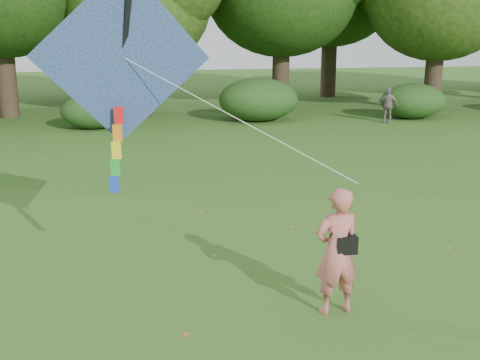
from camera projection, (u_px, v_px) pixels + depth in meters
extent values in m
plane|color=#265114|center=(307.00, 309.00, 8.92)|extent=(100.00, 100.00, 0.00)
imported|color=#C1635B|center=(337.00, 251.00, 8.59)|extent=(0.75, 0.55, 1.89)
imported|color=gray|center=(388.00, 105.00, 25.79)|extent=(0.96, 0.78, 1.53)
cube|color=black|center=(346.00, 244.00, 8.56)|extent=(0.30, 0.20, 0.26)
cylinder|color=black|center=(339.00, 221.00, 8.44)|extent=(0.33, 0.14, 0.47)
cube|color=#2945B5|center=(123.00, 57.00, 8.58)|extent=(2.56, 0.60, 2.55)
cube|color=black|center=(123.00, 57.00, 8.61)|extent=(0.42, 0.77, 2.29)
cylinder|color=white|center=(239.00, 119.00, 8.46)|extent=(3.15, 1.27, 1.70)
cube|color=red|center=(119.00, 115.00, 8.79)|extent=(0.14, 0.06, 0.26)
cube|color=orange|center=(118.00, 133.00, 8.85)|extent=(0.14, 0.06, 0.26)
cube|color=yellow|center=(116.00, 150.00, 8.91)|extent=(0.14, 0.06, 0.26)
cube|color=green|center=(115.00, 168.00, 8.97)|extent=(0.14, 0.06, 0.26)
cube|color=blue|center=(114.00, 184.00, 9.03)|extent=(0.14, 0.06, 0.26)
cylinder|color=#3A2D1E|center=(6.00, 75.00, 27.10)|extent=(0.88, 0.88, 3.85)
cylinder|color=#3A2D1E|center=(141.00, 82.00, 27.25)|extent=(0.80, 0.80, 3.15)
ellipsoid|color=#1E3F11|center=(138.00, 6.00, 26.42)|extent=(6.40, 6.40, 5.44)
cylinder|color=#3A2D1E|center=(281.00, 71.00, 30.29)|extent=(0.86, 0.86, 3.67)
cylinder|color=#3A2D1E|center=(433.00, 76.00, 29.13)|extent=(0.83, 0.83, 3.43)
cylinder|color=#3A2D1E|center=(85.00, 68.00, 33.85)|extent=(0.84, 0.84, 3.50)
ellipsoid|color=#1E3F11|center=(81.00, 0.00, 32.93)|extent=(7.00, 7.00, 5.95)
cylinder|color=#3A2D1E|center=(329.00, 62.00, 35.21)|extent=(0.90, 0.90, 4.02)
ellipsoid|color=#264919|center=(94.00, 111.00, 24.36)|extent=(2.66, 2.09, 1.42)
ellipsoid|color=#264919|center=(259.00, 100.00, 26.26)|extent=(3.50, 2.75, 1.88)
ellipsoid|color=#264919|center=(413.00, 101.00, 27.01)|extent=(2.94, 2.31, 1.58)
cube|color=olive|center=(284.00, 154.00, 19.70)|extent=(0.14, 0.11, 0.01)
cube|color=olive|center=(296.00, 155.00, 19.50)|extent=(0.13, 0.14, 0.01)
cube|color=olive|center=(43.00, 159.00, 18.93)|extent=(0.09, 0.12, 0.01)
cube|color=olive|center=(201.00, 211.00, 13.59)|extent=(0.13, 0.09, 0.01)
cube|color=olive|center=(292.00, 227.00, 12.54)|extent=(0.14, 0.14, 0.01)
cube|color=olive|center=(449.00, 248.00, 11.34)|extent=(0.12, 0.14, 0.01)
cube|color=olive|center=(185.00, 335.00, 8.16)|extent=(0.13, 0.14, 0.01)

